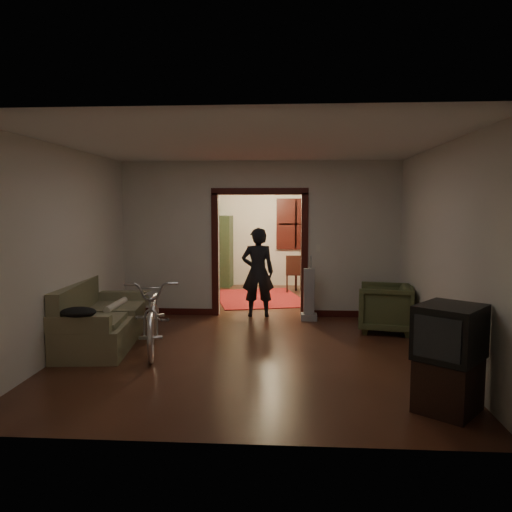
# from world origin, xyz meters

# --- Properties ---
(floor) EXTENTS (5.00, 8.50, 0.01)m
(floor) POSITION_xyz_m (0.00, 0.00, 0.00)
(floor) COLOR black
(floor) RESTS_ON ground
(ceiling) EXTENTS (5.00, 8.50, 0.01)m
(ceiling) POSITION_xyz_m (0.00, 0.00, 2.80)
(ceiling) COLOR white
(ceiling) RESTS_ON floor
(wall_back) EXTENTS (5.00, 0.02, 2.80)m
(wall_back) POSITION_xyz_m (0.00, 4.25, 1.40)
(wall_back) COLOR beige
(wall_back) RESTS_ON floor
(wall_left) EXTENTS (0.02, 8.50, 2.80)m
(wall_left) POSITION_xyz_m (-2.50, 0.00, 1.40)
(wall_left) COLOR beige
(wall_left) RESTS_ON floor
(wall_right) EXTENTS (0.02, 8.50, 2.80)m
(wall_right) POSITION_xyz_m (2.50, 0.00, 1.40)
(wall_right) COLOR beige
(wall_right) RESTS_ON floor
(partition_wall) EXTENTS (5.00, 0.14, 2.80)m
(partition_wall) POSITION_xyz_m (0.00, 0.75, 1.40)
(partition_wall) COLOR beige
(partition_wall) RESTS_ON floor
(door_casing) EXTENTS (1.74, 0.20, 2.32)m
(door_casing) POSITION_xyz_m (0.00, 0.75, 1.10)
(door_casing) COLOR black
(door_casing) RESTS_ON floor
(far_window) EXTENTS (0.98, 0.06, 1.28)m
(far_window) POSITION_xyz_m (0.70, 4.21, 1.55)
(far_window) COLOR black
(far_window) RESTS_ON wall_back
(chandelier) EXTENTS (0.24, 0.24, 0.24)m
(chandelier) POSITION_xyz_m (0.00, 2.50, 2.35)
(chandelier) COLOR #FFE0A5
(chandelier) RESTS_ON ceiling
(light_switch) EXTENTS (0.08, 0.01, 0.12)m
(light_switch) POSITION_xyz_m (1.05, 0.68, 1.25)
(light_switch) COLOR silver
(light_switch) RESTS_ON partition_wall
(sofa) EXTENTS (1.09, 2.05, 0.91)m
(sofa) POSITION_xyz_m (-2.15, -1.37, 0.45)
(sofa) COLOR brown
(sofa) RESTS_ON floor
(rolled_paper) EXTENTS (0.10, 0.79, 0.10)m
(rolled_paper) POSITION_xyz_m (-2.05, -1.07, 0.53)
(rolled_paper) COLOR beige
(rolled_paper) RESTS_ON sofa
(jacket) EXTENTS (0.45, 0.34, 0.13)m
(jacket) POSITION_xyz_m (-2.10, -2.28, 0.68)
(jacket) COLOR black
(jacket) RESTS_ON sofa
(bicycle) EXTENTS (1.12, 2.06, 1.03)m
(bicycle) POSITION_xyz_m (-1.36, -1.51, 0.51)
(bicycle) COLOR silver
(bicycle) RESTS_ON floor
(armchair) EXTENTS (0.98, 0.96, 0.76)m
(armchair) POSITION_xyz_m (2.08, -0.30, 0.38)
(armchair) COLOR #434A29
(armchair) RESTS_ON floor
(tv_stand) EXTENTS (0.76, 0.76, 0.52)m
(tv_stand) POSITION_xyz_m (2.09, -3.43, 0.26)
(tv_stand) COLOR black
(tv_stand) RESTS_ON floor
(crt_tv) EXTENTS (0.81, 0.82, 0.53)m
(crt_tv) POSITION_xyz_m (2.09, -3.43, 0.79)
(crt_tv) COLOR black
(crt_tv) RESTS_ON tv_stand
(vacuum) EXTENTS (0.32, 0.28, 0.92)m
(vacuum) POSITION_xyz_m (0.89, 0.40, 0.46)
(vacuum) COLOR gray
(vacuum) RESTS_ON floor
(person) EXTENTS (0.63, 0.45, 1.61)m
(person) POSITION_xyz_m (-0.03, 0.66, 0.81)
(person) COLOR black
(person) RESTS_ON floor
(oriental_rug) EXTENTS (2.28, 2.68, 0.02)m
(oriental_rug) POSITION_xyz_m (-0.11, 2.42, 0.01)
(oriental_rug) COLOR maroon
(oriental_rug) RESTS_ON floor
(locker) EXTENTS (0.91, 0.56, 1.76)m
(locker) POSITION_xyz_m (-1.33, 4.00, 0.88)
(locker) COLOR #21301C
(locker) RESTS_ON floor
(globe) EXTENTS (0.27, 0.27, 0.27)m
(globe) POSITION_xyz_m (-1.33, 4.00, 1.94)
(globe) COLOR #1E5972
(globe) RESTS_ON locker
(desk) EXTENTS (0.96, 0.59, 0.68)m
(desk) POSITION_xyz_m (1.12, 3.65, 0.34)
(desk) COLOR black
(desk) RESTS_ON floor
(desk_chair) EXTENTS (0.49, 0.49, 0.87)m
(desk_chair) POSITION_xyz_m (0.66, 3.28, 0.43)
(desk_chair) COLOR black
(desk_chair) RESTS_ON floor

